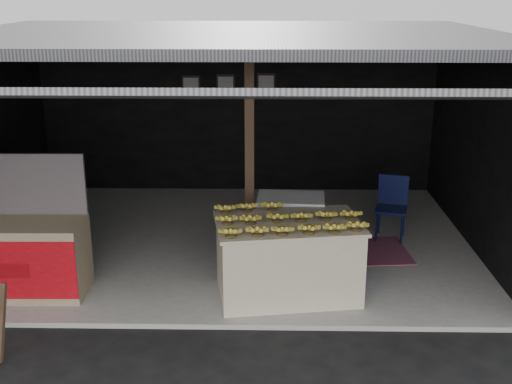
{
  "coord_description": "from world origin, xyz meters",
  "views": [
    {
      "loc": [
        0.54,
        -6.2,
        3.58
      ],
      "look_at": [
        0.39,
        1.51,
        1.1
      ],
      "focal_mm": 45.0,
      "sensor_mm": 36.0,
      "label": 1
    }
  ],
  "objects_px": {
    "water_barrel": "(351,260)",
    "plastic_chair": "(392,202)",
    "white_crate": "(290,231)",
    "neighbor_stall": "(17,254)",
    "banana_table": "(288,258)"
  },
  "relations": [
    {
      "from": "water_barrel",
      "to": "plastic_chair",
      "type": "relative_size",
      "value": 0.59
    },
    {
      "from": "white_crate",
      "to": "water_barrel",
      "type": "distance_m",
      "value": 0.9
    },
    {
      "from": "white_crate",
      "to": "water_barrel",
      "type": "bearing_deg",
      "value": -28.07
    },
    {
      "from": "white_crate",
      "to": "neighbor_stall",
      "type": "bearing_deg",
      "value": -161.24
    },
    {
      "from": "neighbor_stall",
      "to": "plastic_chair",
      "type": "height_order",
      "value": "neighbor_stall"
    },
    {
      "from": "white_crate",
      "to": "water_barrel",
      "type": "relative_size",
      "value": 1.74
    },
    {
      "from": "white_crate",
      "to": "neighbor_stall",
      "type": "distance_m",
      "value": 3.38
    },
    {
      "from": "banana_table",
      "to": "water_barrel",
      "type": "height_order",
      "value": "banana_table"
    },
    {
      "from": "banana_table",
      "to": "water_barrel",
      "type": "xyz_separation_m",
      "value": [
        0.8,
        0.39,
        -0.19
      ]
    },
    {
      "from": "neighbor_stall",
      "to": "plastic_chair",
      "type": "relative_size",
      "value": 1.8
    },
    {
      "from": "water_barrel",
      "to": "plastic_chair",
      "type": "height_order",
      "value": "plastic_chair"
    },
    {
      "from": "neighbor_stall",
      "to": "plastic_chair",
      "type": "bearing_deg",
      "value": 20.76
    },
    {
      "from": "white_crate",
      "to": "neighbor_stall",
      "type": "relative_size",
      "value": 0.58
    },
    {
      "from": "neighbor_stall",
      "to": "water_barrel",
      "type": "distance_m",
      "value": 4.03
    },
    {
      "from": "banana_table",
      "to": "neighbor_stall",
      "type": "distance_m",
      "value": 3.21
    }
  ]
}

